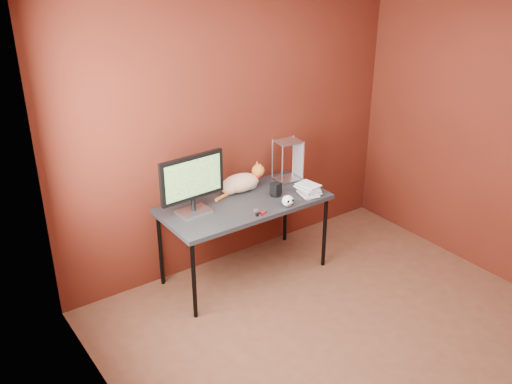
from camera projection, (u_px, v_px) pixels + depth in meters
room at (377, 175)px, 3.79m from camera, size 3.52×3.52×2.61m
desk at (244, 207)px, 5.05m from camera, size 1.50×0.70×0.75m
monitor at (192, 182)px, 4.71m from camera, size 0.59×0.21×0.51m
cat at (241, 183)px, 5.19m from camera, size 0.54×0.24×0.25m
skull_mug at (288, 201)px, 4.92m from camera, size 0.10×0.10×0.10m
speaker at (276, 190)px, 5.12m from camera, size 0.11×0.11×0.12m
book_stack at (303, 142)px, 4.93m from camera, size 0.20×0.24×1.02m
wire_rack at (288, 160)px, 5.39m from camera, size 0.25×0.22×0.40m
pocket_knife at (262, 213)px, 4.80m from camera, size 0.09×0.05×0.02m
black_gadget at (259, 214)px, 4.78m from camera, size 0.05×0.04×0.02m
washer at (256, 210)px, 4.87m from camera, size 0.05×0.05×0.00m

